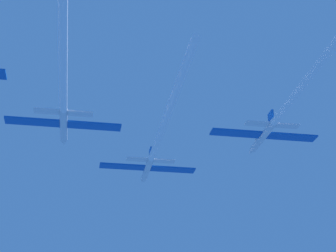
# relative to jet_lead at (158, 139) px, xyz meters

# --- Properties ---
(jet_lead) EXTENTS (19.63, 57.33, 3.25)m
(jet_lead) POSITION_rel_jet_lead_xyz_m (0.00, 0.00, 0.00)
(jet_lead) COLOR silver
(jet_left_wing) EXTENTS (19.63, 51.04, 3.25)m
(jet_left_wing) POSITION_rel_jet_lead_xyz_m (-16.95, -16.04, -0.05)
(jet_left_wing) COLOR silver
(jet_right_wing) EXTENTS (19.63, 57.84, 3.25)m
(jet_right_wing) POSITION_rel_jet_lead_xyz_m (18.74, -19.01, 0.45)
(jet_right_wing) COLOR silver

